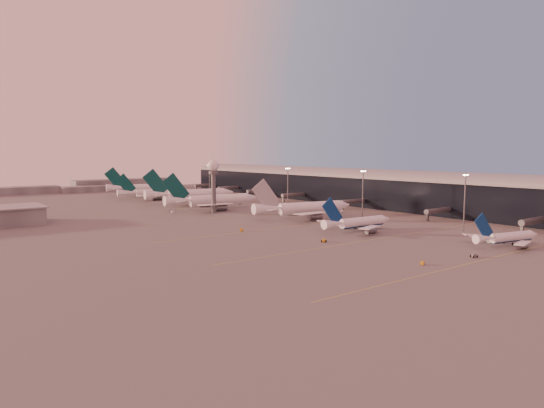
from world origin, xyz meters
TOP-DOWN VIEW (x-y plane):
  - ground at (0.00, 0.00)m, footprint 700.00×700.00m
  - taxiway_markings at (30.00, 56.00)m, footprint 180.00×185.25m
  - terminal at (107.88, 110.09)m, footprint 57.00×362.00m
  - radar_tower at (5.00, 120.00)m, footprint 6.40×6.40m
  - mast_a at (58.00, 0.00)m, footprint 3.60×0.56m
  - mast_b at (55.00, 55.00)m, footprint 3.60×0.56m
  - mast_c at (50.00, 110.00)m, footprint 3.60×0.56m
  - mast_d at (48.00, 200.00)m, footprint 3.60×0.56m
  - distant_horizon at (2.62, 325.14)m, footprint 165.00×37.50m
  - narrowbody_near at (40.87, -27.71)m, footprint 32.28×25.51m
  - narrowbody_mid at (22.24, 27.52)m, footprint 39.60×31.59m
  - widebody_white at (33.14, 75.31)m, footprint 58.71×46.69m
  - greentail_a at (14.57, 137.23)m, footprint 61.07×49.13m
  - greentail_b at (21.63, 178.46)m, footprint 63.99×51.43m
  - greentail_c at (11.62, 216.94)m, footprint 52.04×41.69m
  - greentail_d at (21.46, 255.23)m, footprint 60.62×48.42m
  - gsv_truck_a at (-8.60, -27.50)m, footprint 5.89×3.74m
  - gsv_tug_near at (13.06, -31.21)m, footprint 3.53×4.49m
  - gsv_catering_a at (64.31, -6.31)m, footprint 4.58×2.75m
  - gsv_tug_mid at (-7.31, 17.20)m, footprint 3.93×4.54m
  - gsv_truck_b at (45.44, 43.76)m, footprint 4.77×1.89m
  - gsv_truck_c at (-17.80, 57.08)m, footprint 6.11×5.60m
  - gsv_catering_b at (63.47, 77.74)m, footprint 5.41×2.95m
  - gsv_truck_d at (-14.02, 133.56)m, footprint 2.23×5.57m
  - gsv_tug_hangar at (36.18, 158.56)m, footprint 3.86×2.74m

SIDE VIEW (x-z plane):
  - ground at x=0.00m, z-range 0.00..0.00m
  - taxiway_markings at x=30.00m, z-range 0.00..0.02m
  - gsv_tug_hangar at x=36.18m, z-range 0.02..1.02m
  - gsv_tug_mid at x=-7.31m, z-range 0.02..1.13m
  - gsv_tug_near at x=13.06m, z-range 0.02..1.14m
  - gsv_truck_b at x=45.44m, z-range 0.02..1.93m
  - gsv_truck_d at x=-14.02m, z-range 0.02..2.25m
  - gsv_truck_a at x=-8.60m, z-range 0.02..2.26m
  - gsv_truck_c at x=-17.80m, z-range 0.02..2.50m
  - gsv_catering_a at x=64.31m, z-range 0.00..3.51m
  - gsv_catering_b at x=63.47m, z-range 0.00..4.25m
  - narrowbody_near at x=40.87m, z-range -3.79..8.96m
  - narrowbody_mid at x=22.24m, z-range -4.60..10.87m
  - greentail_c at x=11.62m, z-range -6.15..12.87m
  - widebody_white at x=33.14m, z-range -6.78..13.98m
  - distant_horizon at x=2.62m, z-range -0.61..8.39m
  - greentail_a at x=14.57m, z-range -7.17..15.01m
  - greentail_d at x=21.46m, z-range -7.23..15.12m
  - greentail_b at x=21.63m, z-range -7.52..15.75m
  - terminal at x=107.88m, z-range -1.00..22.04m
  - mast_a at x=58.00m, z-range 1.24..26.24m
  - mast_b at x=55.00m, z-range 1.24..26.24m
  - mast_c at x=50.00m, z-range 1.24..26.24m
  - mast_d at x=48.00m, z-range 1.24..26.24m
  - radar_tower at x=5.00m, z-range 5.40..36.50m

